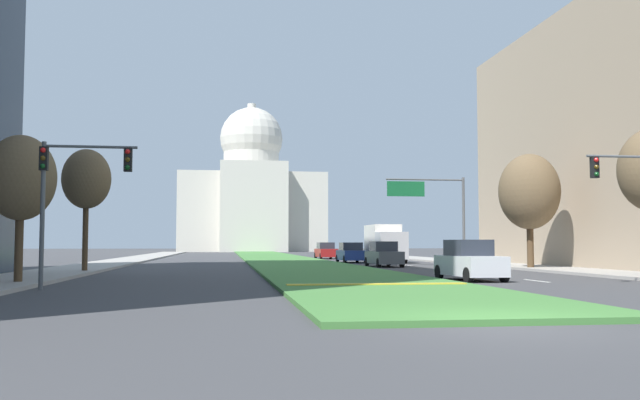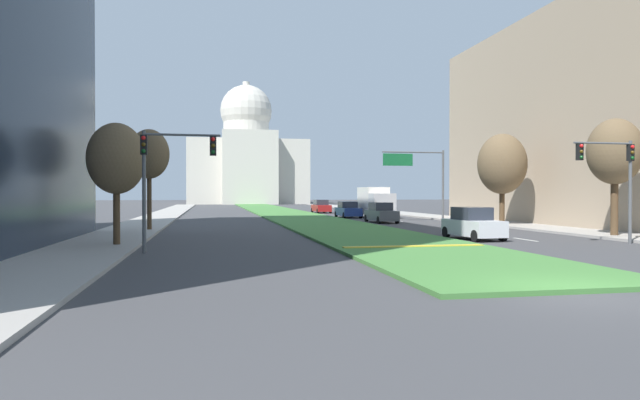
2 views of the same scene
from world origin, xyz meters
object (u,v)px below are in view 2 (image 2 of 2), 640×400
Objects in this scene: street_tree_right_mid at (502,164)px; box_truck_delivery at (375,202)px; traffic_light_near_right at (616,168)px; street_tree_right_near at (615,152)px; traffic_light_near_left at (164,164)px; sedan_distant at (348,210)px; overhead_guide_sign at (420,170)px; sedan_lead_stopped at (473,224)px; sedan_midblock at (381,213)px; sedan_far_horizon at (321,207)px; capitol_building at (246,161)px; street_tree_left_mid at (149,155)px; street_tree_left_near at (116,159)px.

box_truck_delivery is at bearing 108.76° from street_tree_right_mid.
traffic_light_near_right is 4.57m from street_tree_right_near.
traffic_light_near_left is 36.28m from sedan_distant.
sedan_lead_stopped is at bearing -103.10° from overhead_guide_sign.
street_tree_right_mid reaches higher than sedan_midblock.
sedan_far_horizon is (-0.46, 24.64, -0.01)m from sedan_midblock.
sedan_midblock is (5.59, -96.82, -10.02)m from capitol_building.
sedan_distant is (-5.75, 32.42, -2.99)m from traffic_light_near_right.
box_truck_delivery is (2.67, 27.31, 0.85)m from sedan_lead_stopped.
traffic_light_near_right is 33.06m from sedan_distant.
box_truck_delivery is at bearing 95.61° from traffic_light_near_right.
capitol_building reaches higher than street_tree_left_mid.
street_tree_left_mid is at bearing -177.06° from street_tree_right_mid.
street_tree_right_near reaches higher than box_truck_delivery.
street_tree_left_near is 1.27× the size of sedan_midblock.
capitol_building reaches higher than overhead_guide_sign.
capitol_building is 88.44m from box_truck_delivery.
street_tree_right_mid is (3.55, -8.22, 0.15)m from overhead_guide_sign.
traffic_light_near_left reaches higher than box_truck_delivery.
box_truck_delivery is (20.89, 17.33, -3.44)m from street_tree_left_mid.
street_tree_right_mid is at bearing -41.29° from sedan_midblock.
traffic_light_near_right is 15.51m from street_tree_right_mid.
sedan_lead_stopped is at bearing 13.63° from traffic_light_near_left.
overhead_guide_sign is 23.95m from sedan_far_horizon.
sedan_midblock is (-4.15, -1.45, -3.84)m from overhead_guide_sign.
sedan_distant is (-8.50, 28.94, -4.09)m from street_tree_right_near.
sedan_lead_stopped is 0.93× the size of sedan_far_horizon.
street_tree_left_mid is at bearing 98.50° from traffic_light_near_left.
street_tree_right_near is at bearing -78.16° from box_truck_delivery.
sedan_far_horizon is 15.68m from box_truck_delivery.
traffic_light_near_right is 0.81× the size of box_truck_delivery.
street_tree_right_near is 1.62× the size of sedan_lead_stopped.
traffic_light_near_left is 14.11m from street_tree_left_mid.
street_tree_left_mid is 1.47× the size of sedan_distant.
sedan_midblock is (-7.70, 6.76, -4.00)m from street_tree_right_mid.
street_tree_right_mid reaches higher than street_tree_left_near.
sedan_midblock is 1.01× the size of sedan_far_horizon.
traffic_light_near_right is 1.13× the size of sedan_midblock.
sedan_midblock is at bearing 138.71° from street_tree_right_mid.
sedan_midblock reaches higher than sedan_far_horizon.
traffic_light_near_right is at bearing -82.91° from sedan_far_horizon.
street_tree_right_mid is (26.65, 12.36, 0.67)m from street_tree_left_near.
street_tree_left_mid reaches higher than street_tree_left_near.
overhead_guide_sign is 8.95m from street_tree_right_mid.
traffic_light_near_right is 31.50m from box_truck_delivery.
street_tree_right_mid is 1.12× the size of box_truck_delivery.
street_tree_right_mid reaches higher than overhead_guide_sign.
traffic_light_near_right is at bearing -76.37° from sedan_midblock.
capitol_building reaches higher than street_tree_right_near.
street_tree_right_mid is at bearing 32.16° from traffic_light_near_left.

